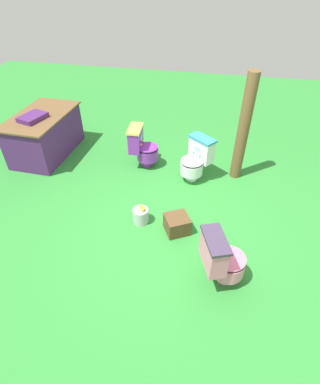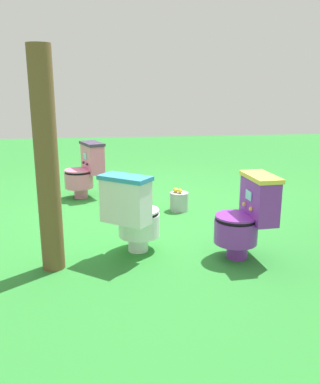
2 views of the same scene
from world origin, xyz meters
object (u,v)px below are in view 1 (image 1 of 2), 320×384
toilet_pink (222,259)px  small_crate (177,224)px  toilet_purple (142,147)px  vendor_table (45,134)px  toilet_white (196,159)px  wooden_post (243,129)px  lemon_bucket (141,215)px

toilet_pink → small_crate: size_ratio=2.37×
toilet_purple → vendor_table: size_ratio=0.49×
toilet_white → wooden_post: wooden_post is taller
wooden_post → lemon_bucket: (-1.42, 1.29, -0.75)m
toilet_purple → toilet_pink: bearing=30.2°
toilet_white → vendor_table: 2.81m
toilet_pink → toilet_white: bearing=173.4°
lemon_bucket → vendor_table: bearing=56.4°
toilet_white → small_crate: bearing=123.6°
toilet_white → lemon_bucket: (-1.20, 0.62, -0.25)m
vendor_table → small_crate: (-1.53, -2.71, -0.27)m
toilet_white → toilet_purple: bearing=25.9°
toilet_white → toilet_pink: (-1.96, -0.50, 0.00)m
toilet_pink → lemon_bucket: bearing=-144.9°
lemon_bucket → toilet_white: bearing=-27.4°
toilet_purple → small_crate: toilet_purple is taller
wooden_post → lemon_bucket: bearing=137.6°
vendor_table → lemon_bucket: vendor_table is taller
small_crate → toilet_purple: bearing=29.9°
toilet_purple → wooden_post: 1.70m
vendor_table → small_crate: vendor_table is taller
toilet_purple → vendor_table: bearing=-95.0°
toilet_pink → vendor_table: 3.97m
wooden_post → small_crate: 1.84m
toilet_purple → toilet_pink: 2.61m
toilet_white → lemon_bucket: toilet_white is taller
toilet_white → toilet_purple: (0.20, 0.95, 0.00)m
toilet_purple → vendor_table: 1.85m
toilet_white → lemon_bucket: 1.38m
toilet_pink → lemon_bucket: (0.76, 1.12, -0.25)m
vendor_table → lemon_bucket: size_ratio=5.40×
toilet_purple → lemon_bucket: 1.47m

